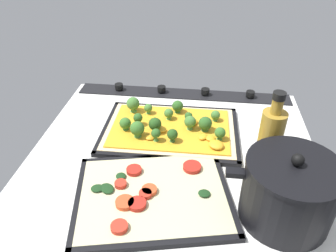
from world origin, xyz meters
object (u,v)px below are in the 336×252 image
object	(u,v)px
veggie_pizza_back	(151,194)
cooking_pot	(289,191)
broccoli_pizza	(170,127)
oil_bottle	(270,140)
baking_tray_front	(170,132)
baking_tray_back	(153,196)

from	to	relation	value
veggie_pizza_back	cooking_pot	xyz separation A→B (cm)	(-27.89, 1.74, 5.90)
veggie_pizza_back	cooking_pot	bearing A→B (deg)	176.44
broccoli_pizza	oil_bottle	size ratio (longest dim) A/B	1.70
baking_tray_front	baking_tray_back	size ratio (longest dim) A/B	0.99
baking_tray_back	veggie_pizza_back	world-z (taller)	veggie_pizza_back
oil_bottle	broccoli_pizza	bearing A→B (deg)	-26.39
cooking_pot	oil_bottle	xyz separation A→B (cm)	(2.03, -14.50, 1.73)
baking_tray_front	cooking_pot	world-z (taller)	cooking_pot
broccoli_pizza	oil_bottle	world-z (taller)	oil_bottle
baking_tray_front	baking_tray_back	bearing A→B (deg)	87.83
baking_tray_front	baking_tray_back	world-z (taller)	same
oil_bottle	veggie_pizza_back	bearing A→B (deg)	26.27
baking_tray_front	baking_tray_back	xyz separation A→B (cm)	(0.95, 25.15, 0.00)
oil_bottle	cooking_pot	bearing A→B (deg)	97.95
baking_tray_back	oil_bottle	distance (cm)	29.75
baking_tray_back	oil_bottle	xyz separation A→B (cm)	(-25.52, -12.81, 8.35)
veggie_pizza_back	oil_bottle	world-z (taller)	oil_bottle
oil_bottle	baking_tray_front	bearing A→B (deg)	-26.67
baking_tray_back	cooking_pot	size ratio (longest dim) A/B	1.53
broccoli_pizza	cooking_pot	size ratio (longest dim) A/B	1.41
broccoli_pizza	baking_tray_back	size ratio (longest dim) A/B	0.93
baking_tray_front	broccoli_pizza	world-z (taller)	broccoli_pizza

